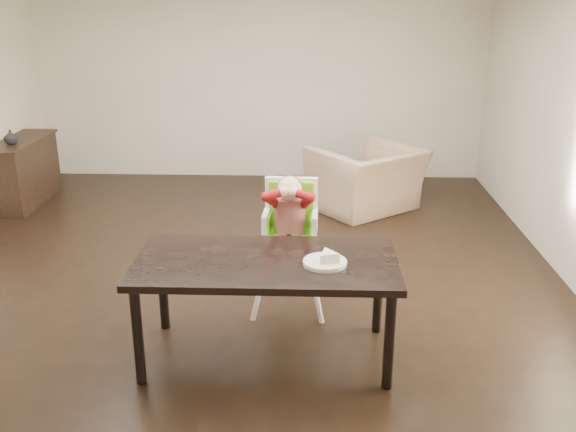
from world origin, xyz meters
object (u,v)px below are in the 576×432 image
at_px(high_chair, 290,215).
at_px(sideboard, 24,172).
at_px(dining_table, 266,270).
at_px(armchair, 367,168).

relative_size(high_chair, sideboard, 0.89).
bearing_deg(dining_table, sideboard, 133.41).
height_order(high_chair, sideboard, high_chair).
distance_m(dining_table, high_chair, 0.82).
height_order(high_chair, armchair, high_chair).
relative_size(dining_table, high_chair, 1.61).
relative_size(dining_table, armchair, 1.56).
distance_m(high_chair, sideboard, 4.21).
bearing_deg(armchair, sideboard, -39.06).
relative_size(dining_table, sideboard, 1.43).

